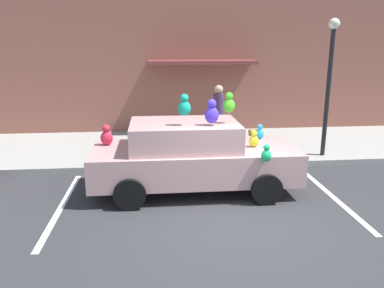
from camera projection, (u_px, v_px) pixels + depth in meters
name	position (u px, v px, depth m)	size (l,w,h in m)	color
ground_plane	(239.00, 221.00, 6.99)	(60.00, 60.00, 0.00)	#2D2D30
sidewalk	(205.00, 146.00, 11.78)	(24.00, 4.00, 0.15)	gray
storefront_building	(197.00, 42.00, 13.04)	(24.00, 1.25, 6.40)	brown
parking_stripe_front	(332.00, 196.00, 8.16)	(0.12, 3.60, 0.01)	silver
parking_stripe_rear	(62.00, 206.00, 7.64)	(0.12, 3.60, 0.01)	silver
plush_covered_car	(192.00, 155.00, 8.29)	(4.40, 2.05, 2.19)	#BE928E
teddy_bear_on_sidewalk	(253.00, 142.00, 10.81)	(0.35, 0.29, 0.67)	#9E723D
street_lamp_post	(330.00, 73.00, 10.03)	(0.28, 0.28, 3.64)	black
pedestrian_near_shopfront	(218.00, 120.00, 10.80)	(0.30, 0.30, 1.89)	#483151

